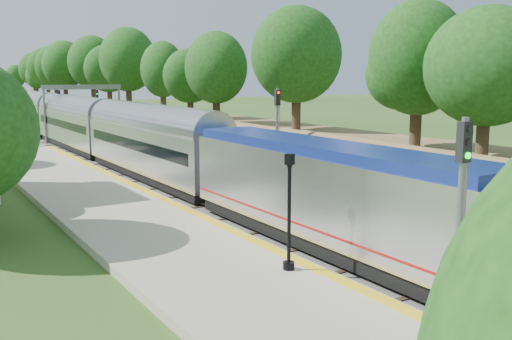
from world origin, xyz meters
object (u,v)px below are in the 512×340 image
signal_gantry (82,98)px  lamppost_far (289,219)px  signal_platform (460,208)px  train (76,128)px  signal_farside (277,126)px

signal_gantry → lamppost_far: signal_gantry is taller
lamppost_far → signal_platform: size_ratio=0.71×
train → lamppost_far: bearing=-94.6°
train → lamppost_far: 40.29m
signal_gantry → lamppost_far: size_ratio=2.03×
signal_gantry → signal_platform: size_ratio=1.45×
train → signal_platform: 47.12m
train → signal_platform: size_ratio=16.45×
signal_platform → signal_farside: size_ratio=0.93×
signal_platform → lamppost_far: bearing=92.6°
lamppost_far → signal_farside: size_ratio=0.66×
signal_gantry → train: signal_gantry is taller
signal_gantry → signal_platform: 53.45m
lamppost_far → signal_platform: bearing=-87.4°
train → signal_farside: 26.37m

